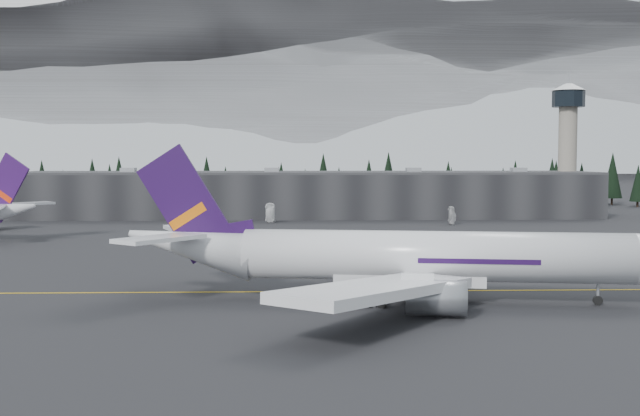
{
  "coord_description": "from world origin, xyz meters",
  "views": [
    {
      "loc": [
        -4.1,
        -100.46,
        16.66
      ],
      "look_at": [
        0.0,
        20.0,
        9.0
      ],
      "focal_mm": 45.0,
      "sensor_mm": 36.0,
      "label": 1
    }
  ],
  "objects_px": {
    "terminal": "(307,194)",
    "gse_vehicle_b": "(452,222)",
    "control_tower": "(568,134)",
    "jet_main": "(387,257)",
    "gse_vehicle_a": "(270,220)"
  },
  "relations": [
    {
      "from": "terminal",
      "to": "gse_vehicle_b",
      "type": "height_order",
      "value": "terminal"
    },
    {
      "from": "control_tower",
      "to": "gse_vehicle_b",
      "type": "height_order",
      "value": "control_tower"
    },
    {
      "from": "jet_main",
      "to": "gse_vehicle_b",
      "type": "relative_size",
      "value": 13.31
    },
    {
      "from": "jet_main",
      "to": "gse_vehicle_a",
      "type": "bearing_deg",
      "value": 107.44
    },
    {
      "from": "control_tower",
      "to": "gse_vehicle_b",
      "type": "relative_size",
      "value": 8.13
    },
    {
      "from": "jet_main",
      "to": "control_tower",
      "type": "bearing_deg",
      "value": 72.36
    },
    {
      "from": "terminal",
      "to": "control_tower",
      "type": "xyz_separation_m",
      "value": [
        75.0,
        3.0,
        17.11
      ]
    },
    {
      "from": "terminal",
      "to": "jet_main",
      "type": "relative_size",
      "value": 2.59
    },
    {
      "from": "control_tower",
      "to": "jet_main",
      "type": "bearing_deg",
      "value": -116.55
    },
    {
      "from": "control_tower",
      "to": "jet_main",
      "type": "relative_size",
      "value": 0.61
    },
    {
      "from": "terminal",
      "to": "gse_vehicle_a",
      "type": "distance_m",
      "value": 25.21
    },
    {
      "from": "gse_vehicle_a",
      "to": "gse_vehicle_b",
      "type": "bearing_deg",
      "value": 2.21
    },
    {
      "from": "terminal",
      "to": "gse_vehicle_a",
      "type": "height_order",
      "value": "terminal"
    },
    {
      "from": "terminal",
      "to": "gse_vehicle_b",
      "type": "relative_size",
      "value": 34.52
    },
    {
      "from": "gse_vehicle_a",
      "to": "gse_vehicle_b",
      "type": "xyz_separation_m",
      "value": [
        44.98,
        -7.72,
        0.08
      ]
    }
  ]
}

